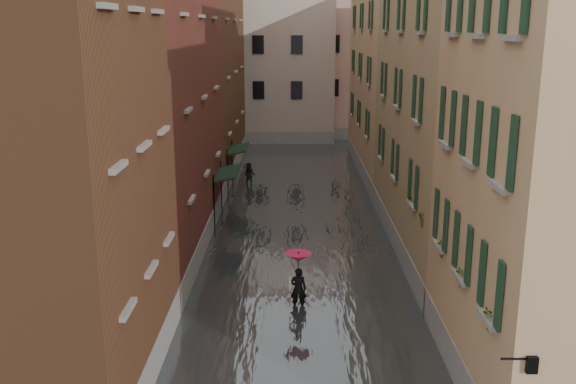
{
  "coord_description": "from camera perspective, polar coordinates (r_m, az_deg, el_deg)",
  "views": [
    {
      "loc": [
        -0.34,
        -17.33,
        9.41
      ],
      "look_at": [
        -0.5,
        7.34,
        3.0
      ],
      "focal_mm": 40.0,
      "sensor_mm": 36.0,
      "label": 1
    }
  ],
  "objects": [
    {
      "name": "floodwater",
      "position": [
        31.73,
        0.98,
        -2.5
      ],
      "size": [
        10.0,
        60.0,
        0.2
      ],
      "primitive_type": "cube",
      "color": "#4B5153",
      "rests_on": "ground"
    },
    {
      "name": "ground",
      "position": [
        19.72,
        1.36,
        -13.94
      ],
      "size": [
        120.0,
        120.0,
        0.0
      ],
      "primitive_type": "plane",
      "color": "slate",
      "rests_on": "ground"
    },
    {
      "name": "awning_near",
      "position": [
        31.0,
        -5.45,
        1.56
      ],
      "size": [
        1.09,
        3.18,
        2.8
      ],
      "color": "black",
      "rests_on": "ground"
    },
    {
      "name": "wall_lantern",
      "position": [
        13.82,
        20.71,
        -14.05
      ],
      "size": [
        0.71,
        0.22,
        0.35
      ],
      "color": "black",
      "rests_on": "ground"
    },
    {
      "name": "awning_far",
      "position": [
        37.07,
        -4.5,
        3.72
      ],
      "size": [
        1.09,
        2.96,
        2.8
      ],
      "color": "black",
      "rests_on": "ground"
    },
    {
      "name": "pedestrian_main",
      "position": [
        21.77,
        0.92,
        -7.46
      ],
      "size": [
        0.9,
        0.9,
        2.06
      ],
      "color": "black",
      "rests_on": "ground"
    },
    {
      "name": "building_end_cream",
      "position": [
        55.47,
        -2.41,
        11.54
      ],
      "size": [
        12.0,
        9.0,
        13.0
      ],
      "primitive_type": "cube",
      "color": "#B1A08C",
      "rests_on": "ground"
    },
    {
      "name": "pedestrian_far",
      "position": [
        38.42,
        -3.44,
        1.5
      ],
      "size": [
        0.82,
        0.69,
        1.49
      ],
      "primitive_type": "imported",
      "rotation": [
        0.0,
        0.0,
        -0.19
      ],
      "color": "black",
      "rests_on": "ground"
    },
    {
      "name": "building_right_far",
      "position": [
        42.13,
        10.56,
        9.34
      ],
      "size": [
        6.0,
        16.0,
        11.5
      ],
      "primitive_type": "cube",
      "color": "#A37C54",
      "rests_on": "ground"
    },
    {
      "name": "building_left_mid",
      "position": [
        27.34,
        -13.84,
        7.51
      ],
      "size": [
        6.0,
        14.0,
        12.5
      ],
      "primitive_type": "cube",
      "color": "maroon",
      "rests_on": "ground"
    },
    {
      "name": "window_planters",
      "position": [
        19.23,
        13.8,
        -3.74
      ],
      "size": [
        0.59,
        10.44,
        0.84
      ],
      "color": "brown",
      "rests_on": "ground"
    },
    {
      "name": "building_left_near",
      "position": [
        16.97,
        -22.79,
        3.55
      ],
      "size": [
        6.0,
        8.0,
        13.0
      ],
      "primitive_type": "cube",
      "color": "brown",
      "rests_on": "ground"
    },
    {
      "name": "building_end_pink",
      "position": [
        57.78,
        6.81,
        11.08
      ],
      "size": [
        10.0,
        9.0,
        12.0
      ],
      "primitive_type": "cube",
      "color": "tan",
      "rests_on": "ground"
    },
    {
      "name": "building_left_far",
      "position": [
        41.93,
        -8.92,
        11.09
      ],
      "size": [
        6.0,
        16.0,
        14.0
      ],
      "primitive_type": "cube",
      "color": "brown",
      "rests_on": "ground"
    },
    {
      "name": "building_right_mid",
      "position": [
        27.49,
        16.02,
        7.93
      ],
      "size": [
        6.0,
        14.0,
        13.0
      ],
      "primitive_type": "cube",
      "color": "#97825C",
      "rests_on": "ground"
    }
  ]
}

